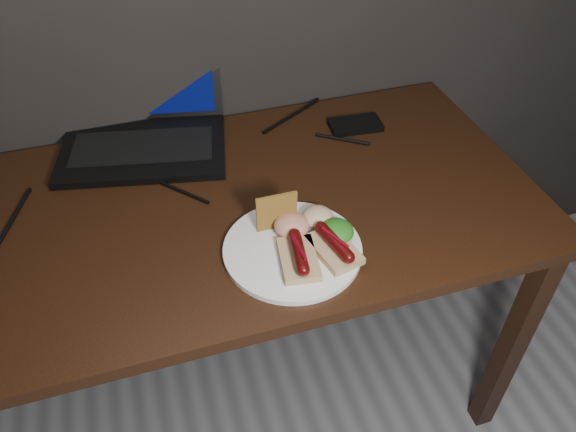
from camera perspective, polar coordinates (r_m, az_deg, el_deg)
The scene contains 11 objects.
desk at distance 1.29m, azimuth -6.35°, elevation -1.88°, with size 1.40×0.70×0.75m.
laptop at distance 1.44m, azimuth -14.58°, elevation 9.36°, with size 0.45×0.41×0.25m.
hard_drive at distance 1.48m, azimuth 6.84°, elevation 9.18°, with size 0.13×0.07×0.02m, color black.
desk_cables at distance 1.35m, azimuth -8.09°, elevation 5.45°, with size 0.87×0.37×0.01m.
plate at distance 1.12m, azimuth 0.46°, elevation -3.41°, with size 0.28×0.28×0.01m, color white.
bread_sausage_center at distance 1.08m, azimuth 1.09°, elevation -4.08°, with size 0.09×0.12×0.04m.
bread_sausage_right at distance 1.10m, azimuth 4.70°, elevation -3.07°, with size 0.09×0.13×0.04m.
crispbread at distance 1.13m, azimuth -1.15°, elevation 0.45°, with size 0.09×0.01×0.09m, color #AF8030.
salad_greens at distance 1.12m, azimuth 4.95°, elevation -1.55°, with size 0.07×0.07×0.04m, color #145911.
salsa_mound at distance 1.13m, azimuth 0.37°, elevation -0.95°, with size 0.07×0.07×0.04m, color #A91018.
coleslaw_mound at distance 1.16m, azimuth 3.03°, elevation -0.07°, with size 0.06×0.06×0.04m, color beige.
Camera 1 is at (-0.14, 0.46, 1.56)m, focal length 35.00 mm.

